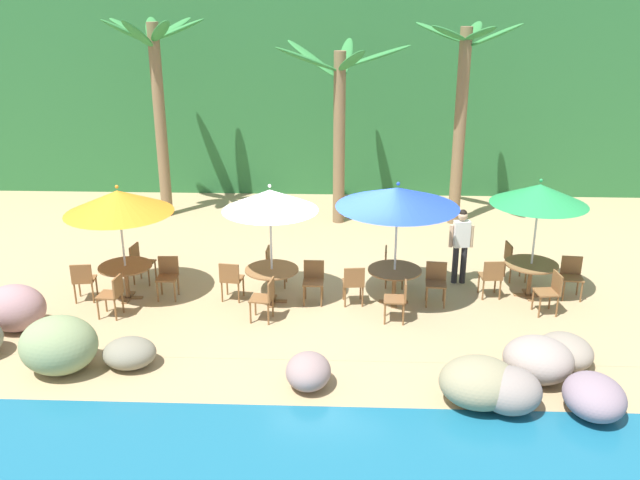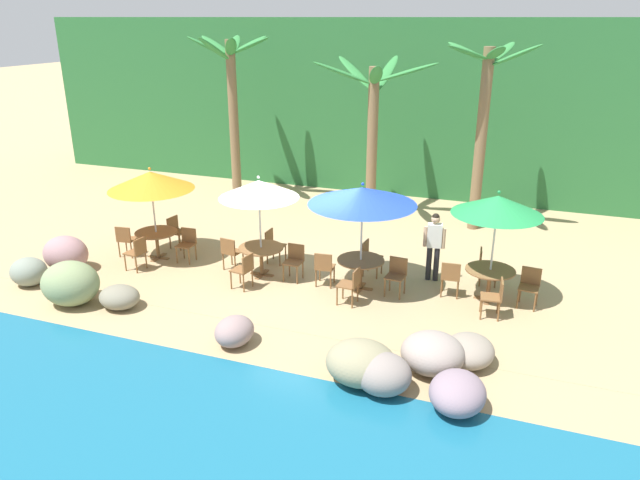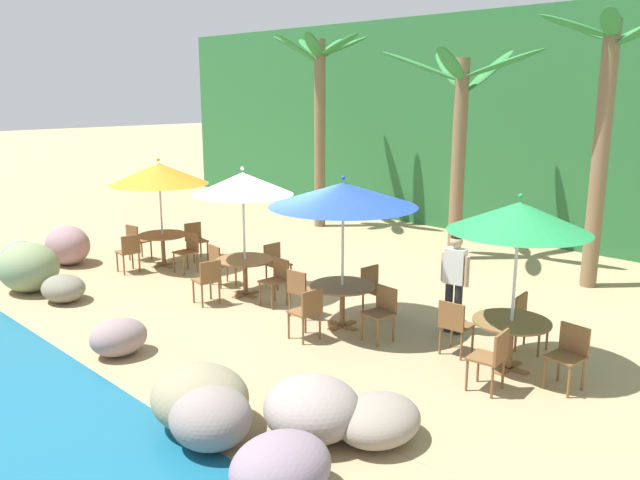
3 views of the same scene
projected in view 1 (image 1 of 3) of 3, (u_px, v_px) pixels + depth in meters
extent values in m
plane|color=tan|center=(330.00, 298.00, 14.28)|extent=(120.00, 120.00, 0.00)
cube|color=tan|center=(330.00, 298.00, 14.27)|extent=(18.00, 5.20, 0.01)
cube|color=#286633|center=(338.00, 94.00, 21.69)|extent=(28.00, 2.40, 6.00)
ellipsoid|color=gray|center=(15.00, 308.00, 12.77)|extent=(1.16, 0.94, 0.91)
ellipsoid|color=gray|center=(565.00, 351.00, 11.62)|extent=(0.92, 1.07, 0.52)
ellipsoid|color=gray|center=(130.00, 353.00, 11.57)|extent=(0.91, 0.78, 0.52)
ellipsoid|color=gray|center=(308.00, 371.00, 10.97)|extent=(0.74, 0.88, 0.56)
ellipsoid|color=gray|center=(510.00, 390.00, 10.32)|extent=(0.98, 0.91, 0.69)
ellipsoid|color=gray|center=(538.00, 359.00, 11.17)|extent=(1.15, 1.12, 0.71)
ellipsoid|color=gray|center=(479.00, 382.00, 10.47)|extent=(1.25, 1.11, 0.76)
ellipsoid|color=gray|center=(594.00, 396.00, 10.23)|extent=(0.92, 1.08, 0.63)
ellipsoid|color=gray|center=(59.00, 345.00, 11.35)|extent=(1.30, 1.14, 0.99)
cylinder|color=silver|center=(123.00, 249.00, 13.88)|extent=(0.04, 0.04, 2.22)
cone|color=orange|center=(118.00, 202.00, 13.53)|extent=(2.18, 2.18, 0.46)
sphere|color=orange|center=(117.00, 187.00, 13.42)|extent=(0.07, 0.07, 0.07)
cube|color=brown|center=(129.00, 298.00, 14.25)|extent=(0.60, 0.12, 0.03)
cube|color=brown|center=(129.00, 298.00, 14.25)|extent=(0.12, 0.60, 0.03)
cylinder|color=brown|center=(127.00, 282.00, 14.13)|extent=(0.09, 0.09, 0.71)
cylinder|color=brown|center=(125.00, 266.00, 14.01)|extent=(1.10, 1.10, 0.03)
cylinder|color=brown|center=(175.00, 292.00, 14.01)|extent=(0.04, 0.04, 0.45)
cylinder|color=brown|center=(158.00, 292.00, 14.01)|extent=(0.04, 0.04, 0.45)
cylinder|color=brown|center=(178.00, 285.00, 14.34)|extent=(0.04, 0.04, 0.45)
cylinder|color=brown|center=(161.00, 285.00, 14.35)|extent=(0.04, 0.04, 0.45)
cube|color=brown|center=(167.00, 278.00, 14.10)|extent=(0.43, 0.43, 0.03)
cube|color=brown|center=(168.00, 266.00, 14.22)|extent=(0.42, 0.05, 0.42)
cylinder|color=brown|center=(156.00, 270.00, 15.10)|extent=(0.04, 0.04, 0.45)
cylinder|color=brown|center=(149.00, 277.00, 14.77)|extent=(0.04, 0.04, 0.45)
cylinder|color=brown|center=(141.00, 269.00, 15.16)|extent=(0.04, 0.04, 0.45)
cylinder|color=brown|center=(134.00, 275.00, 14.83)|extent=(0.04, 0.04, 0.45)
cube|color=brown|center=(144.00, 263.00, 14.88)|extent=(0.48, 0.48, 0.03)
cube|color=brown|center=(134.00, 254.00, 14.85)|extent=(0.10, 0.42, 0.42)
cylinder|color=brown|center=(79.00, 287.00, 14.26)|extent=(0.04, 0.04, 0.45)
cylinder|color=brown|center=(97.00, 286.00, 14.29)|extent=(0.04, 0.04, 0.45)
cylinder|color=brown|center=(75.00, 294.00, 13.93)|extent=(0.04, 0.04, 0.45)
cylinder|color=brown|center=(93.00, 293.00, 13.96)|extent=(0.04, 0.04, 0.45)
cube|color=brown|center=(85.00, 279.00, 14.03)|extent=(0.47, 0.47, 0.03)
cube|color=brown|center=(81.00, 274.00, 13.77)|extent=(0.42, 0.09, 0.42)
cylinder|color=brown|center=(98.00, 309.00, 13.25)|extent=(0.04, 0.04, 0.45)
cylinder|color=brown|center=(106.00, 302.00, 13.58)|extent=(0.04, 0.04, 0.45)
cylinder|color=brown|center=(115.00, 310.00, 13.20)|extent=(0.04, 0.04, 0.45)
cylinder|color=brown|center=(123.00, 303.00, 13.53)|extent=(0.04, 0.04, 0.45)
cube|color=brown|center=(109.00, 295.00, 13.31)|extent=(0.46, 0.46, 0.03)
cube|color=brown|center=(118.00, 286.00, 13.22)|extent=(0.07, 0.42, 0.42)
cylinder|color=silver|center=(271.00, 250.00, 13.69)|extent=(0.04, 0.04, 2.31)
cone|color=white|center=(270.00, 200.00, 13.33)|extent=(1.92, 1.92, 0.42)
sphere|color=white|center=(270.00, 186.00, 13.23)|extent=(0.07, 0.07, 0.07)
cube|color=brown|center=(273.00, 301.00, 14.09)|extent=(0.60, 0.12, 0.03)
cube|color=brown|center=(273.00, 301.00, 14.09)|extent=(0.12, 0.60, 0.03)
cylinder|color=brown|center=(272.00, 286.00, 13.96)|extent=(0.09, 0.09, 0.71)
cylinder|color=brown|center=(272.00, 270.00, 13.84)|extent=(1.10, 1.10, 0.03)
cylinder|color=brown|center=(321.00, 297.00, 13.79)|extent=(0.04, 0.04, 0.45)
cylinder|color=brown|center=(304.00, 296.00, 13.81)|extent=(0.04, 0.04, 0.45)
cylinder|color=brown|center=(322.00, 290.00, 14.12)|extent=(0.04, 0.04, 0.45)
cylinder|color=brown|center=(305.00, 289.00, 14.14)|extent=(0.04, 0.04, 0.45)
cube|color=brown|center=(313.00, 282.00, 13.88)|extent=(0.43, 0.43, 0.03)
cube|color=brown|center=(314.00, 270.00, 14.00)|extent=(0.42, 0.04, 0.42)
cylinder|color=brown|center=(286.00, 273.00, 14.97)|extent=(0.04, 0.04, 0.45)
cylinder|color=brown|center=(285.00, 279.00, 14.63)|extent=(0.04, 0.04, 0.45)
cylinder|color=brown|center=(270.00, 272.00, 14.99)|extent=(0.04, 0.04, 0.45)
cylinder|color=brown|center=(268.00, 279.00, 14.65)|extent=(0.04, 0.04, 0.45)
cube|color=brown|center=(277.00, 266.00, 14.73)|extent=(0.43, 0.43, 0.03)
cube|color=brown|center=(268.00, 257.00, 14.67)|extent=(0.05, 0.42, 0.42)
cylinder|color=brown|center=(227.00, 285.00, 14.34)|extent=(0.04, 0.04, 0.45)
cylinder|color=brown|center=(243.00, 286.00, 14.28)|extent=(0.04, 0.04, 0.45)
cylinder|color=brown|center=(222.00, 292.00, 14.01)|extent=(0.04, 0.04, 0.45)
cylinder|color=brown|center=(239.00, 293.00, 13.95)|extent=(0.04, 0.04, 0.45)
cube|color=brown|center=(232.00, 279.00, 14.06)|extent=(0.47, 0.47, 0.03)
cube|color=brown|center=(229.00, 274.00, 13.81)|extent=(0.42, 0.09, 0.42)
cylinder|color=brown|center=(250.00, 313.00, 13.09)|extent=(0.04, 0.04, 0.45)
cylinder|color=brown|center=(255.00, 305.00, 13.42)|extent=(0.04, 0.04, 0.45)
cylinder|color=brown|center=(268.00, 314.00, 13.03)|extent=(0.04, 0.04, 0.45)
cylinder|color=brown|center=(273.00, 306.00, 13.36)|extent=(0.04, 0.04, 0.45)
cube|color=brown|center=(261.00, 299.00, 13.15)|extent=(0.47, 0.47, 0.03)
cube|color=brown|center=(271.00, 290.00, 13.05)|extent=(0.09, 0.42, 0.42)
cylinder|color=silver|center=(396.00, 249.00, 13.66)|extent=(0.04, 0.04, 2.38)
cone|color=blue|center=(398.00, 197.00, 13.29)|extent=(2.46, 2.46, 0.39)
sphere|color=blue|center=(398.00, 184.00, 13.20)|extent=(0.07, 0.07, 0.07)
cube|color=brown|center=(393.00, 302.00, 14.07)|extent=(0.60, 0.12, 0.03)
cube|color=brown|center=(393.00, 302.00, 14.07)|extent=(0.12, 0.60, 0.03)
cylinder|color=brown|center=(394.00, 286.00, 13.94)|extent=(0.09, 0.09, 0.71)
cylinder|color=brown|center=(395.00, 270.00, 13.82)|extent=(1.10, 1.10, 0.03)
cylinder|color=brown|center=(444.00, 299.00, 13.70)|extent=(0.04, 0.04, 0.45)
cylinder|color=brown|center=(427.00, 298.00, 13.75)|extent=(0.04, 0.04, 0.45)
cylinder|color=brown|center=(444.00, 291.00, 14.03)|extent=(0.04, 0.04, 0.45)
cylinder|color=brown|center=(426.00, 291.00, 14.08)|extent=(0.04, 0.04, 0.45)
cube|color=brown|center=(436.00, 284.00, 13.81)|extent=(0.46, 0.46, 0.03)
cube|color=brown|center=(436.00, 271.00, 13.93)|extent=(0.42, 0.07, 0.42)
cylinder|color=brown|center=(402.00, 273.00, 14.93)|extent=(0.04, 0.04, 0.45)
cylinder|color=brown|center=(402.00, 280.00, 14.60)|extent=(0.04, 0.04, 0.45)
cylinder|color=brown|center=(386.00, 273.00, 14.97)|extent=(0.04, 0.04, 0.45)
cylinder|color=brown|center=(386.00, 279.00, 14.64)|extent=(0.04, 0.04, 0.45)
cube|color=brown|center=(395.00, 266.00, 14.71)|extent=(0.45, 0.45, 0.03)
cube|color=brown|center=(386.00, 257.00, 14.66)|extent=(0.07, 0.42, 0.42)
cylinder|color=brown|center=(343.00, 290.00, 14.10)|extent=(0.04, 0.04, 0.45)
cylinder|color=brown|center=(361.00, 290.00, 14.12)|extent=(0.04, 0.04, 0.45)
cylinder|color=brown|center=(345.00, 297.00, 13.77)|extent=(0.04, 0.04, 0.45)
cylinder|color=brown|center=(363.00, 297.00, 13.79)|extent=(0.04, 0.04, 0.45)
cube|color=brown|center=(353.00, 283.00, 13.86)|extent=(0.46, 0.46, 0.03)
cube|color=brown|center=(354.00, 278.00, 13.61)|extent=(0.42, 0.08, 0.42)
cylinder|color=brown|center=(385.00, 314.00, 13.05)|extent=(0.04, 0.04, 0.45)
cylinder|color=brown|center=(385.00, 306.00, 13.38)|extent=(0.04, 0.04, 0.45)
cylinder|color=brown|center=(403.00, 315.00, 13.02)|extent=(0.04, 0.04, 0.45)
cylinder|color=brown|center=(403.00, 307.00, 13.35)|extent=(0.04, 0.04, 0.45)
cube|color=brown|center=(395.00, 299.00, 13.12)|extent=(0.44, 0.44, 0.03)
cube|color=brown|center=(405.00, 290.00, 13.03)|extent=(0.06, 0.42, 0.42)
cylinder|color=silver|center=(534.00, 244.00, 13.97)|extent=(0.04, 0.04, 2.34)
cone|color=#238E47|center=(540.00, 194.00, 13.61)|extent=(1.96, 1.96, 0.41)
sphere|color=#238E47|center=(541.00, 180.00, 13.51)|extent=(0.07, 0.07, 0.07)
cube|color=brown|center=(528.00, 295.00, 14.37)|extent=(0.60, 0.12, 0.03)
cube|color=brown|center=(528.00, 295.00, 14.37)|extent=(0.12, 0.60, 0.03)
cylinder|color=brown|center=(530.00, 280.00, 14.25)|extent=(0.09, 0.09, 0.71)
cylinder|color=brown|center=(531.00, 264.00, 14.13)|extent=(1.10, 1.10, 0.03)
cylinder|color=brown|center=(581.00, 292.00, 14.00)|extent=(0.04, 0.04, 0.45)
cylinder|color=brown|center=(563.00, 291.00, 14.04)|extent=(0.04, 0.04, 0.45)
cylinder|color=brown|center=(578.00, 285.00, 14.33)|extent=(0.04, 0.04, 0.45)
cylinder|color=brown|center=(560.00, 284.00, 14.38)|extent=(0.04, 0.04, 0.45)
cube|color=brown|center=(572.00, 278.00, 14.10)|extent=(0.46, 0.46, 0.03)
cube|color=brown|center=(571.00, 266.00, 14.22)|extent=(0.42, 0.08, 0.42)
cylinder|color=brown|center=(520.00, 267.00, 15.27)|extent=(0.04, 0.04, 0.45)
cylinder|color=brown|center=(526.00, 273.00, 14.94)|extent=(0.04, 0.04, 0.45)
cylinder|color=brown|center=(505.00, 268.00, 15.25)|extent=(0.04, 0.04, 0.45)
cylinder|color=brown|center=(510.00, 274.00, 14.92)|extent=(0.04, 0.04, 0.45)
cube|color=brown|center=(516.00, 261.00, 15.01)|extent=(0.46, 0.46, 0.03)
cube|color=brown|center=(508.00, 253.00, 14.93)|extent=(0.08, 0.42, 0.42)
cylinder|color=brown|center=(479.00, 283.00, 14.43)|extent=(0.04, 0.04, 0.45)
cylinder|color=brown|center=(495.00, 283.00, 14.44)|extent=(0.04, 0.04, 0.45)
cylinder|color=brown|center=(483.00, 290.00, 14.09)|extent=(0.04, 0.04, 0.45)
cylinder|color=brown|center=(500.00, 290.00, 14.11)|extent=(0.04, 0.04, 0.45)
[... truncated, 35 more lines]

